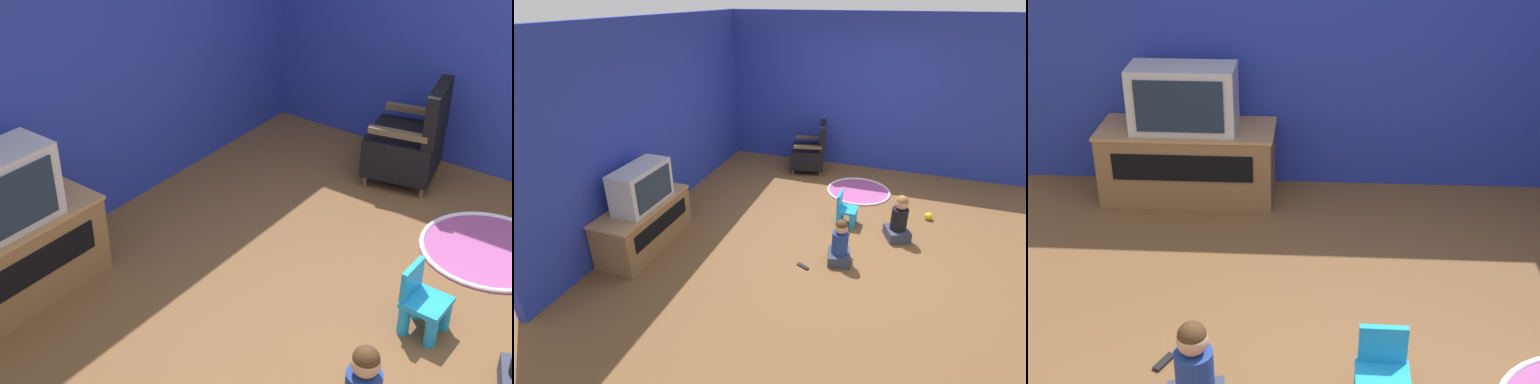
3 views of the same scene
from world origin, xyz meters
TOP-DOWN VIEW (x-y plane):
  - ground_plane at (0.00, 0.00)m, footprint 30.00×30.00m
  - wall_back at (-0.36, 2.58)m, footprint 5.27×0.12m
  - tv_cabinet at (-1.42, 2.23)m, footprint 1.36×0.55m
  - black_armchair at (1.64, 0.88)m, footprint 0.70×0.69m
  - yellow_kid_chair at (-0.04, -0.07)m, footprint 0.28×0.27m
  - play_mat at (1.04, -0.11)m, footprint 1.02×1.02m

SIDE VIEW (x-z plane):
  - ground_plane at x=0.00m, z-range 0.00..0.00m
  - play_mat at x=1.04m, z-range -0.01..0.03m
  - yellow_kid_chair at x=-0.04m, z-range -0.04..0.42m
  - tv_cabinet at x=-1.42m, z-range 0.01..0.60m
  - black_armchair at x=1.64m, z-range -0.10..0.79m
  - wall_back at x=-0.36m, z-range 0.00..2.67m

